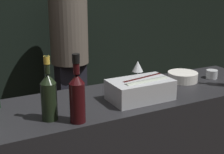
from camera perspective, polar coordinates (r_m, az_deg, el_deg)
name	(u,v)px	position (r m, az deg, el deg)	size (l,w,h in m)	color
wall_back_chalkboard	(28,3)	(3.67, -15.11, 12.96)	(6.40, 0.06, 2.80)	black
ice_bin_with_bottles	(141,88)	(1.80, 5.35, -2.11)	(0.36, 0.21, 0.13)	#B7BABF
bowl_white	(183,76)	(2.19, 12.79, 0.11)	(0.20, 0.20, 0.06)	silver
wine_glass	(138,67)	(2.11, 4.72, 1.85)	(0.08, 0.08, 0.14)	silver
candle_votive	(212,74)	(2.31, 17.78, 0.51)	(0.08, 0.08, 0.06)	silver
red_wine_bottle_black_foil	(77,95)	(1.49, -6.39, -3.28)	(0.08, 0.08, 0.34)	black
champagne_bottle	(49,95)	(1.54, -11.48, -3.27)	(0.08, 0.08, 0.32)	black
person_blond_tee	(69,48)	(3.36, -7.78, 5.33)	(0.40, 0.40, 1.72)	black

